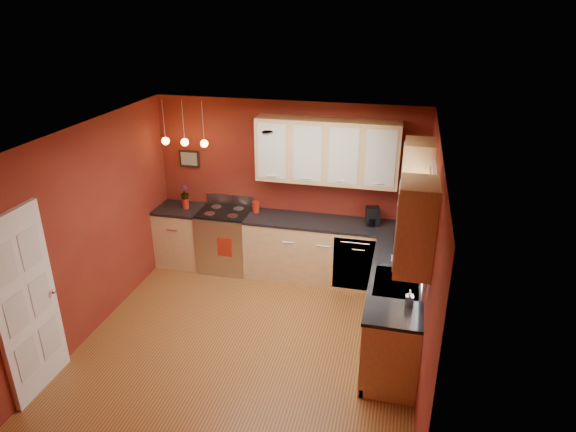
% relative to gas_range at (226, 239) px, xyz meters
% --- Properties ---
extents(floor, '(4.20, 4.20, 0.00)m').
position_rel_gas_range_xyz_m(floor, '(0.92, -1.80, -0.48)').
color(floor, '#99612C').
rests_on(floor, ground).
extents(ceiling, '(4.00, 4.20, 0.02)m').
position_rel_gas_range_xyz_m(ceiling, '(0.92, -1.80, 2.12)').
color(ceiling, white).
rests_on(ceiling, wall_back).
extents(wall_back, '(4.00, 0.02, 2.60)m').
position_rel_gas_range_xyz_m(wall_back, '(0.92, 0.30, 0.82)').
color(wall_back, maroon).
rests_on(wall_back, floor).
extents(wall_front, '(4.00, 0.02, 2.60)m').
position_rel_gas_range_xyz_m(wall_front, '(0.92, -3.90, 0.82)').
color(wall_front, maroon).
rests_on(wall_front, floor).
extents(wall_left, '(0.02, 4.20, 2.60)m').
position_rel_gas_range_xyz_m(wall_left, '(-1.08, -1.80, 0.82)').
color(wall_left, maroon).
rests_on(wall_left, floor).
extents(wall_right, '(0.02, 4.20, 2.60)m').
position_rel_gas_range_xyz_m(wall_right, '(2.92, -1.80, 0.82)').
color(wall_right, maroon).
rests_on(wall_right, floor).
extents(base_cabinets_back_left, '(0.70, 0.60, 0.90)m').
position_rel_gas_range_xyz_m(base_cabinets_back_left, '(-0.73, -0.00, -0.03)').
color(base_cabinets_back_left, '#E2A979').
rests_on(base_cabinets_back_left, floor).
extents(base_cabinets_back_right, '(2.54, 0.60, 0.90)m').
position_rel_gas_range_xyz_m(base_cabinets_back_right, '(1.65, -0.00, -0.03)').
color(base_cabinets_back_right, '#E2A979').
rests_on(base_cabinets_back_right, floor).
extents(base_cabinets_right, '(0.60, 2.10, 0.90)m').
position_rel_gas_range_xyz_m(base_cabinets_right, '(2.62, -1.35, -0.03)').
color(base_cabinets_right, '#E2A979').
rests_on(base_cabinets_right, floor).
extents(counter_back_left, '(0.70, 0.62, 0.04)m').
position_rel_gas_range_xyz_m(counter_back_left, '(-0.73, -0.00, 0.44)').
color(counter_back_left, black).
rests_on(counter_back_left, base_cabinets_back_left).
extents(counter_back_right, '(2.54, 0.62, 0.04)m').
position_rel_gas_range_xyz_m(counter_back_right, '(1.65, -0.00, 0.44)').
color(counter_back_right, black).
rests_on(counter_back_right, base_cabinets_back_right).
extents(counter_right, '(0.62, 2.10, 0.04)m').
position_rel_gas_range_xyz_m(counter_right, '(2.62, -1.35, 0.44)').
color(counter_right, black).
rests_on(counter_right, base_cabinets_right).
extents(gas_range, '(0.76, 0.64, 1.11)m').
position_rel_gas_range_xyz_m(gas_range, '(0.00, 0.00, 0.00)').
color(gas_range, '#B4B3B8').
rests_on(gas_range, floor).
extents(dishwasher_front, '(0.60, 0.02, 0.80)m').
position_rel_gas_range_xyz_m(dishwasher_front, '(2.02, -0.29, -0.03)').
color(dishwasher_front, '#B4B3B8').
rests_on(dishwasher_front, base_cabinets_back_right).
extents(sink, '(0.50, 0.70, 0.33)m').
position_rel_gas_range_xyz_m(sink, '(2.62, -1.50, 0.43)').
color(sink, '#97979C').
rests_on(sink, counter_right).
extents(window, '(0.06, 1.02, 1.22)m').
position_rel_gas_range_xyz_m(window, '(2.89, -1.50, 1.21)').
color(window, white).
rests_on(window, wall_right).
extents(door_left_wall, '(0.12, 0.82, 2.05)m').
position_rel_gas_range_xyz_m(door_left_wall, '(-1.05, -3.00, 0.54)').
color(door_left_wall, white).
rests_on(door_left_wall, floor).
extents(upper_cabinets_back, '(2.00, 0.35, 0.90)m').
position_rel_gas_range_xyz_m(upper_cabinets_back, '(1.52, 0.12, 1.47)').
color(upper_cabinets_back, '#E2A979').
rests_on(upper_cabinets_back, wall_back).
extents(upper_cabinets_right, '(0.35, 1.95, 0.90)m').
position_rel_gas_range_xyz_m(upper_cabinets_right, '(2.75, -1.48, 1.47)').
color(upper_cabinets_right, '#E2A979').
rests_on(upper_cabinets_right, wall_right).
extents(wall_picture, '(0.32, 0.03, 0.26)m').
position_rel_gas_range_xyz_m(wall_picture, '(-0.63, 0.28, 1.17)').
color(wall_picture, black).
rests_on(wall_picture, wall_back).
extents(pendant_lights, '(0.71, 0.11, 0.66)m').
position_rel_gas_range_xyz_m(pendant_lights, '(-0.53, -0.05, 1.53)').
color(pendant_lights, '#97979C').
rests_on(pendant_lights, ceiling).
extents(red_canister, '(0.11, 0.11, 0.17)m').
position_rel_gas_range_xyz_m(red_canister, '(0.47, 0.10, 0.55)').
color(red_canister, maroon).
rests_on(red_canister, counter_back_right).
extents(red_vase, '(0.10, 0.10, 0.16)m').
position_rel_gas_range_xyz_m(red_vase, '(-0.62, 0.00, 0.54)').
color(red_vase, maroon).
rests_on(red_vase, counter_back_left).
extents(flowers, '(0.14, 0.14, 0.23)m').
position_rel_gas_range_xyz_m(flowers, '(-0.62, 0.00, 0.71)').
color(flowers, maroon).
rests_on(flowers, red_vase).
extents(coffee_maker, '(0.22, 0.21, 0.27)m').
position_rel_gas_range_xyz_m(coffee_maker, '(2.21, 0.04, 0.58)').
color(coffee_maker, black).
rests_on(coffee_maker, counter_back_right).
extents(soap_pump, '(0.09, 0.09, 0.19)m').
position_rel_gas_range_xyz_m(soap_pump, '(2.77, -1.96, 0.55)').
color(soap_pump, silver).
rests_on(soap_pump, counter_right).
extents(dish_towel, '(0.22, 0.01, 0.30)m').
position_rel_gas_range_xyz_m(dish_towel, '(0.10, -0.33, 0.04)').
color(dish_towel, maroon).
rests_on(dish_towel, gas_range).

